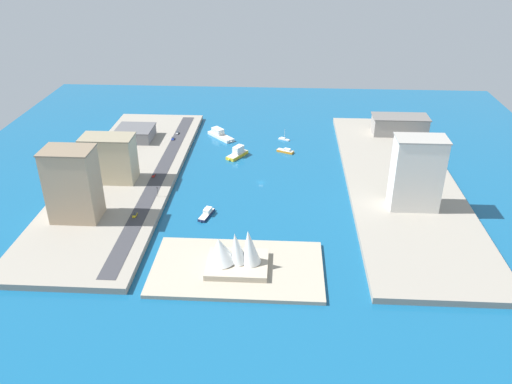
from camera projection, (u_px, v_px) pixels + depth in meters
ground_plane at (261, 182)px, 344.13m from camera, size 440.00×440.00×0.00m
quay_west at (401, 184)px, 338.67m from camera, size 70.00×240.00×3.48m
quay_east at (125, 177)px, 347.97m from camera, size 70.00×240.00×3.48m
peninsula_point at (237, 268)px, 257.63m from camera, size 84.96×49.27×2.00m
road_strip at (159, 175)px, 345.92m from camera, size 9.49×228.00×0.15m
patrol_launch_navy at (207, 213)px, 304.75m from camera, size 8.37×16.61×4.15m
ferry_yellow_fast at (237, 153)px, 380.60m from camera, size 15.58×20.03×7.70m
ferry_white_commuter at (220, 135)px, 414.25m from camera, size 23.32×24.77×6.77m
sailboat_small_white at (284, 139)px, 410.00m from camera, size 9.46×5.91×9.63m
water_taxi_orange at (285, 151)px, 388.06m from camera, size 13.72×9.07×3.26m
warehouse_low_gray at (135, 133)px, 400.92m from camera, size 27.92×26.92×9.17m
office_block_beige at (110, 158)px, 332.83m from camera, size 33.08×18.26×30.36m
hotel_broad_white at (417, 173)px, 298.09m from camera, size 28.89×16.79×43.72m
apartment_midrise_tan at (73, 184)px, 287.16m from camera, size 27.46×19.41×42.20m
carpark_squat_concrete at (400, 125)px, 409.90m from camera, size 43.69×20.36×14.41m
hatchback_blue at (173, 138)px, 401.42m from camera, size 2.14×4.65×1.62m
pickup_red at (154, 175)px, 343.70m from camera, size 1.89×4.38×1.54m
van_white at (177, 133)px, 412.17m from camera, size 1.89×4.63×1.54m
taxi_yellow_cab at (135, 215)px, 297.46m from camera, size 2.06×4.72×1.60m
traffic_light_waterfront at (157, 190)px, 317.22m from camera, size 0.36×0.36×6.50m
opera_landmark at (234, 253)px, 253.54m from camera, size 31.08×24.90×21.73m
park_tree_cluster at (415, 179)px, 327.68m from camera, size 9.22×18.94×9.82m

